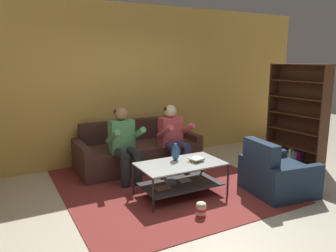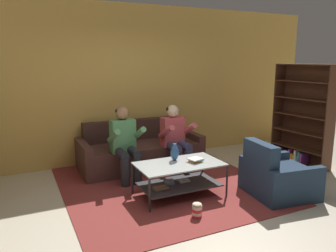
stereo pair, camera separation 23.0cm
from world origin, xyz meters
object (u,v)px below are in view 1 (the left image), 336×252
at_px(vase, 175,152).
at_px(popcorn_tub, 201,209).
at_px(couch, 137,152).
at_px(coffee_table, 180,174).
at_px(person_seated_left, 124,141).
at_px(bookshelf, 296,122).
at_px(armchair, 276,175).
at_px(book_stack, 197,159).
at_px(person_seated_right, 174,136).

relative_size(vase, popcorn_tub, 1.28).
bearing_deg(couch, coffee_table, -88.73).
bearing_deg(vase, person_seated_left, 122.10).
height_order(person_seated_left, coffee_table, person_seated_left).
xyz_separation_m(bookshelf, armchair, (-1.44, -0.95, -0.50)).
relative_size(couch, book_stack, 9.39).
xyz_separation_m(couch, person_seated_left, (-0.45, -0.54, 0.37)).
relative_size(book_stack, bookshelf, 0.13).
distance_m(vase, popcorn_tub, 0.98).
height_order(person_seated_right, popcorn_tub, person_seated_right).
distance_m(couch, bookshelf, 3.00).
bearing_deg(couch, person_seated_right, -50.50).
relative_size(coffee_table, armchair, 1.25).
bearing_deg(bookshelf, coffee_table, -172.27).
xyz_separation_m(person_seated_right, bookshelf, (2.31, -0.55, 0.13)).
bearing_deg(vase, armchair, -29.83).
relative_size(couch, vase, 8.63).
distance_m(coffee_table, armchair, 1.40).
bearing_deg(person_seated_left, bookshelf, -9.82).
xyz_separation_m(armchair, popcorn_tub, (-1.38, -0.11, -0.16)).
height_order(couch, coffee_table, couch).
bearing_deg(book_stack, person_seated_right, 80.35).
bearing_deg(book_stack, vase, 142.02).
xyz_separation_m(person_seated_right, coffee_table, (-0.41, -0.92, -0.31)).
distance_m(person_seated_left, armchair, 2.34).
bearing_deg(book_stack, person_seated_left, 127.06).
bearing_deg(book_stack, popcorn_tub, -118.46).
relative_size(vase, armchair, 0.26).
distance_m(couch, popcorn_tub, 2.16).
bearing_deg(armchair, couch, 122.67).
bearing_deg(bookshelf, person_seated_right, 166.58).
distance_m(person_seated_right, book_stack, 0.98).
bearing_deg(couch, vase, -88.23).
bearing_deg(couch, book_stack, -79.36).
xyz_separation_m(coffee_table, book_stack, (0.25, -0.04, 0.19)).
height_order(person_seated_right, bookshelf, bookshelf).
bearing_deg(bookshelf, vase, -175.34).
relative_size(coffee_table, bookshelf, 0.66).
xyz_separation_m(book_stack, armchair, (1.02, -0.54, -0.25)).
height_order(person_seated_left, bookshelf, bookshelf).
height_order(armchair, popcorn_tub, armchair).
distance_m(person_seated_left, popcorn_tub, 1.74).
bearing_deg(person_seated_left, person_seated_right, -0.18).
height_order(vase, armchair, armchair).
xyz_separation_m(person_seated_right, book_stack, (-0.16, -0.96, -0.12)).
relative_size(couch, person_seated_left, 1.82).
bearing_deg(couch, armchair, -57.33).
distance_m(person_seated_left, book_stack, 1.21).
distance_m(couch, coffee_table, 1.46).
distance_m(couch, book_stack, 1.54).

